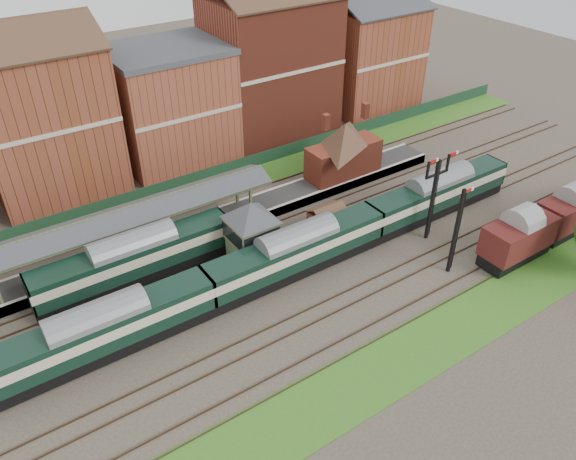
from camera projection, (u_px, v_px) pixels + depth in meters
ground at (303, 269)px, 47.48m from camera, size 160.00×160.00×0.00m
grass_back at (214, 189)px, 58.35m from camera, size 90.00×4.50×0.06m
grass_front at (402, 358)px, 39.30m from camera, size 90.00×5.00×0.06m
fence at (205, 176)px, 59.30m from camera, size 90.00×0.12×1.50m
platform at (198, 229)px, 51.52m from camera, size 55.00×3.40×1.00m
signal_box at (252, 232)px, 46.49m from camera, size 5.40×5.40×6.00m
brick_hut at (327, 222)px, 51.32m from camera, size 3.20×2.64×2.94m
station_building at (344, 149)px, 57.40m from camera, size 8.10×8.10×5.90m
canopy at (128, 212)px, 46.43m from camera, size 26.00×3.89×4.08m
semaphore_bracket at (434, 194)px, 48.69m from camera, size 3.60×0.25×8.18m
semaphore_siding at (456, 230)px, 44.97m from camera, size 1.23×0.25×8.00m
town_backdrop at (169, 99)px, 60.42m from camera, size 69.00×10.00×16.00m
dmu_train at (297, 251)px, 45.92m from camera, size 49.26×2.59×3.78m
platform_railcar at (135, 258)px, 45.09m from camera, size 16.61×2.62×3.82m
goods_van_a at (518, 238)px, 47.36m from camera, size 6.70×2.90×4.06m
goods_van_b at (569, 212)px, 50.74m from camera, size 6.43×2.79×3.90m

